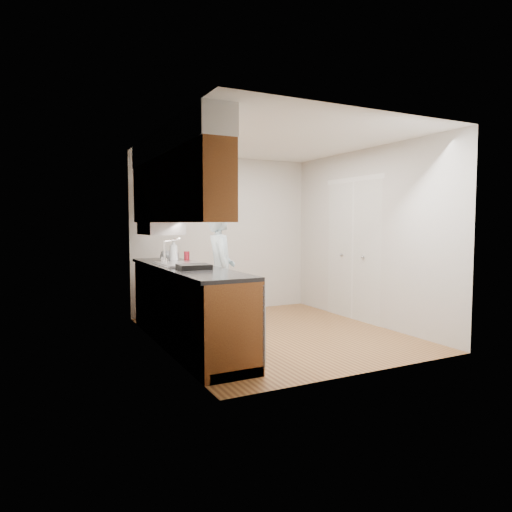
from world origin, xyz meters
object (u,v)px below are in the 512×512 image
Objects in this scene: soap_bottle_c at (165,254)px; steel_can at (177,256)px; soap_bottle_b at (165,254)px; soda_can at (187,256)px; dish_rack at (194,267)px; person at (220,263)px; soap_bottle_a at (173,250)px.

steel_can is (0.14, -0.08, -0.03)m from soap_bottle_c.
soda_can is at bearing -51.14° from soap_bottle_b.
steel_can reaches higher than dish_rack.
dish_rack is at bearing 152.61° from person.
soap_bottle_a is 0.20m from soda_can.
soap_bottle_a reaches higher than soda_can.
soap_bottle_b is 1.10× the size of soap_bottle_c.
dish_rack is (-0.04, -1.26, -0.07)m from soap_bottle_b.
soda_can is at bearing -47.43° from soap_bottle_c.
dish_rack is at bearing -98.09° from steel_can.
person is 5.28× the size of dish_rack.
soap_bottle_b is 0.16m from steel_can.
person reaches higher than soap_bottle_b.
dish_rack is at bearing -103.94° from soda_can.
soap_bottle_a is (-0.54, 0.27, 0.17)m from person.
steel_can is at bearing 85.11° from dish_rack.
person is at bearing 52.79° from dish_rack.
soap_bottle_a is 1.62× the size of soap_bottle_b.
dish_rack is (-0.25, -1.00, -0.04)m from soda_can.
soap_bottle_b is at bearing 143.57° from steel_can.
soap_bottle_c is at bearing -126.52° from soap_bottle_b.
soap_bottle_b is 0.54× the size of dish_rack.
soap_bottle_a is at bearing -84.67° from soap_bottle_b.
soap_bottle_a is 1.79× the size of soap_bottle_c.
dish_rack is at bearing -93.74° from soap_bottle_a.
steel_can is (0.13, -0.09, -0.04)m from soap_bottle_b.
person reaches higher than steel_can.
soap_bottle_c reaches higher than steel_can.
soda_can is (0.18, 0.02, -0.09)m from soap_bottle_a.
soap_bottle_a reaches higher than steel_can.
soap_bottle_c reaches higher than soda_can.
steel_can is 0.33× the size of dish_rack.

